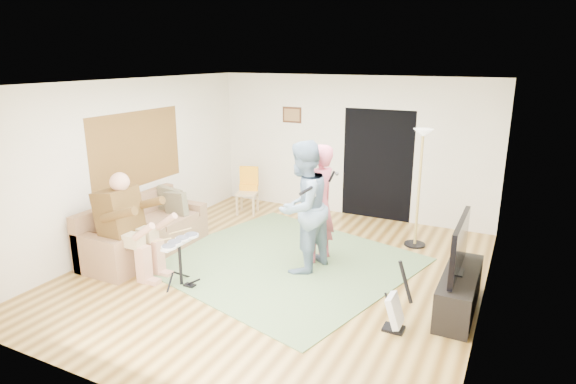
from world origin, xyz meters
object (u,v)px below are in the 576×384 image
object	(u,v)px
sofa	(142,235)
drum_kit	(180,265)
guitarist	(303,207)
guitar_spare	(396,311)
singer	(318,204)
tv_cabinet	(459,292)
television	(460,246)
torchiere_lamp	(421,167)
dining_chair	(248,197)

from	to	relation	value
sofa	drum_kit	size ratio (longest dim) A/B	3.09
guitarist	guitar_spare	bearing A→B (deg)	69.79
drum_kit	singer	bearing A→B (deg)	50.32
sofa	singer	size ratio (longest dim) A/B	1.17
drum_kit	guitar_spare	world-z (taller)	guitar_spare
singer	tv_cabinet	xyz separation A→B (m)	(2.16, -0.63, -0.65)
guitar_spare	television	bearing A→B (deg)	56.28
drum_kit	guitarist	distance (m)	1.87
torchiere_lamp	television	xyz separation A→B (m)	(0.89, -1.90, -0.48)
guitarist	television	distance (m)	2.19
singer	guitar_spare	world-z (taller)	singer
television	drum_kit	bearing A→B (deg)	-164.02
sofa	dining_chair	distance (m)	2.53
guitarist	television	xyz separation A→B (m)	(2.18, -0.22, -0.11)
guitar_spare	tv_cabinet	bearing A→B (deg)	53.88
guitarist	tv_cabinet	size ratio (longest dim) A/B	1.37
sofa	singer	xyz separation A→B (m)	(2.64, 0.97, 0.62)
guitarist	tv_cabinet	bearing A→B (deg)	95.98
sofa	drum_kit	distance (m)	1.45
sofa	guitarist	bearing A→B (deg)	12.31
guitar_spare	dining_chair	world-z (taller)	dining_chair
dining_chair	tv_cabinet	bearing A→B (deg)	-42.67
guitarist	guitar_spare	size ratio (longest dim) A/B	2.21
sofa	dining_chair	xyz separation A→B (m)	(0.48, 2.49, 0.04)
tv_cabinet	drum_kit	bearing A→B (deg)	-164.23
sofa	guitarist	world-z (taller)	guitarist
drum_kit	sofa	bearing A→B (deg)	153.34
drum_kit	singer	size ratio (longest dim) A/B	0.38
drum_kit	torchiere_lamp	distance (m)	4.00
torchiere_lamp	television	bearing A→B (deg)	-64.95
dining_chair	guitarist	bearing A→B (deg)	-58.97
singer	guitar_spare	size ratio (longest dim) A/B	2.08
guitar_spare	tv_cabinet	xyz separation A→B (m)	(0.58, 0.80, 0.00)
drum_kit	dining_chair	xyz separation A→B (m)	(-0.81, 3.14, 0.03)
dining_chair	sofa	bearing A→B (deg)	-117.20
sofa	tv_cabinet	bearing A→B (deg)	4.03
sofa	drum_kit	world-z (taller)	sofa
singer	guitarist	size ratio (longest dim) A/B	0.94
guitar_spare	torchiere_lamp	distance (m)	2.93
drum_kit	singer	world-z (taller)	singer
torchiere_lamp	dining_chair	bearing A→B (deg)	175.81
tv_cabinet	guitar_spare	bearing A→B (deg)	-126.12
guitarist	dining_chair	world-z (taller)	guitarist
singer	guitarist	world-z (taller)	guitarist
singer	guitarist	xyz separation A→B (m)	(-0.07, -0.41, 0.05)
sofa	dining_chair	size ratio (longest dim) A/B	2.30
torchiere_lamp	television	distance (m)	2.15
sofa	singer	world-z (taller)	singer
dining_chair	drum_kit	bearing A→B (deg)	-91.69
dining_chair	torchiere_lamp	bearing A→B (deg)	-20.37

